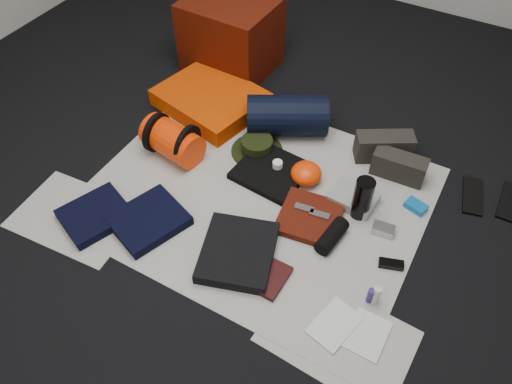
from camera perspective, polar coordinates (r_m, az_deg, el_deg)
The scene contains 37 objects.
floor at distance 2.51m, azimuth 0.14°, elevation -0.54°, with size 4.50×4.50×0.02m, color black.
newspaper_mat at distance 2.50m, azimuth 0.14°, elevation -0.35°, with size 1.60×1.30×0.01m, color silver.
newspaper_sheet_front_left at distance 2.57m, azimuth -19.91°, elevation -2.66°, with size 0.58×0.40×0.00m, color silver.
newspaper_sheet_front_right at distance 2.11m, azimuth 9.33°, elevation -15.97°, with size 0.58×0.40×0.00m, color silver.
red_cabinet at distance 3.24m, azimuth -2.87°, elevation 17.49°, with size 0.53×0.44×0.44m, color #511205.
sleeping_pad at distance 2.98m, azimuth -5.17°, elevation 10.52°, with size 0.57×0.46×0.10m, color #DC3F02.
stuff_sack at distance 2.68m, azimuth -9.54°, elevation 5.82°, with size 0.19×0.19×0.32m, color #FC3404.
sack_strap_left at distance 2.72m, azimuth -11.29°, elevation 6.71°, with size 0.22×0.22×0.03m, color black.
sack_strap_right at distance 2.62m, azimuth -7.80°, elevation 5.35°, with size 0.22×0.22×0.03m, color black.
navy_duffel at distance 2.77m, azimuth 3.57°, elevation 8.71°, with size 0.23×0.23×0.44m, color black.
boonie_brim at distance 2.71m, azimuth 0.12°, elevation 4.73°, with size 0.28×0.28×0.01m, color black.
boonie_crown at distance 2.68m, azimuth 0.12°, elevation 5.37°, with size 0.17×0.17×0.07m, color black.
hiking_boot_left at distance 2.72m, azimuth 14.41°, elevation 5.06°, with size 0.30×0.11×0.15m, color #2A2821.
hiking_boot_right at distance 2.64m, azimuth 16.02°, elevation 2.83°, with size 0.27×0.10×0.14m, color #2A2821.
flip_flop_left at distance 2.72m, azimuth 23.49°, elevation -0.42°, with size 0.09×0.25×0.01m, color black.
flip_flop_right at distance 2.77m, azimuth 27.07°, elevation -0.99°, with size 0.10×0.26×0.01m, color black.
trousers_navy_a at distance 2.51m, azimuth -17.88°, elevation -2.51°, with size 0.26×0.30×0.05m, color black.
trousers_navy_b at distance 2.42m, azimuth -12.18°, elevation -3.16°, with size 0.28×0.32×0.05m, color black.
trousers_charcoal at distance 2.25m, azimuth -2.08°, elevation -6.88°, with size 0.32×0.36×0.06m, color black.
black_tshirt at distance 2.59m, azimuth 1.76°, elevation 2.38°, with size 0.34×0.32×0.03m, color black.
red_shirt at distance 2.40m, azimuth 6.15°, elevation -2.93°, with size 0.28×0.28×0.04m, color #4D1308.
orange_stuff_sack at distance 2.54m, azimuth 5.76°, elevation 2.12°, with size 0.16×0.16×0.10m, color #FC3404.
first_aid_pouch at distance 2.49m, azimuth 11.05°, elevation -0.68°, with size 0.22×0.17×0.06m, color gray.
water_bottle at distance 2.39m, azimuth 12.07°, elevation -0.72°, with size 0.09×0.09×0.23m, color black.
speaker at distance 2.32m, azimuth 8.66°, elevation -4.98°, with size 0.08×0.08×0.20m, color black.
compact_camera at distance 2.41m, azimuth 14.33°, elevation -4.17°, with size 0.10×0.06×0.04m, color #B0B0B5.
cyan_case at distance 2.55m, azimuth 17.80°, elevation -1.56°, with size 0.10×0.06×0.03m, color #105FA2.
toiletry_purple at distance 2.17m, azimuth 12.93°, elevation -11.45°, with size 0.03×0.03×0.08m, color navy.
toiletry_clear at distance 2.17m, azimuth 13.57°, elevation -11.38°, with size 0.03×0.03×0.10m, color silver.
paperback_book at distance 2.20m, azimuth 1.76°, elevation -9.86°, with size 0.12×0.18×0.03m, color black.
map_booklet at distance 2.12m, azimuth 8.96°, elevation -14.74°, with size 0.15×0.21×0.01m, color silver.
map_printout at distance 2.13m, azimuth 12.57°, elevation -15.59°, with size 0.15×0.19×0.01m, color silver.
sunglasses at distance 2.31m, azimuth 15.18°, elevation -7.96°, with size 0.11×0.04×0.03m, color black.
key_cluster at distance 2.54m, azimuth -17.71°, elevation -2.06°, with size 0.08×0.08×0.01m, color #B0B0B5.
tape_roll at distance 2.57m, azimuth 2.48°, elevation 3.17°, with size 0.05×0.05×0.04m, color white.
energy_bar_a at distance 2.40m, azimuth 5.54°, elevation -1.85°, with size 0.10×0.04×0.01m, color #B0B0B5.
energy_bar_b at distance 2.38m, azimuth 7.28°, elevation -2.57°, with size 0.10×0.04×0.01m, color #B0B0B5.
Camera 1 is at (0.80, -1.44, 1.89)m, focal length 35.00 mm.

